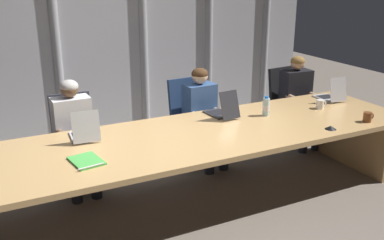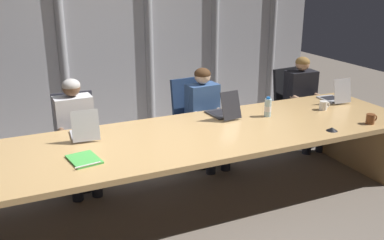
{
  "view_description": "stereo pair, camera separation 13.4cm",
  "coord_description": "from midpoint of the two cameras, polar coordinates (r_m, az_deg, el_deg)",
  "views": [
    {
      "loc": [
        -1.52,
        -3.46,
        2.18
      ],
      "look_at": [
        0.26,
        0.12,
        0.83
      ],
      "focal_mm": 41.1,
      "sensor_mm": 36.0,
      "label": 1
    },
    {
      "loc": [
        -1.4,
        -3.52,
        2.18
      ],
      "look_at": [
        0.26,
        0.12,
        0.83
      ],
      "focal_mm": 41.1,
      "sensor_mm": 36.0,
      "label": 2
    }
  ],
  "objects": [
    {
      "name": "coffee_mug_near",
      "position": [
        4.79,
        22.92,
        0.13
      ],
      "size": [
        0.13,
        0.08,
        0.1
      ],
      "color": "brown",
      "rests_on": "conference_table"
    },
    {
      "name": "curtain_backdrop",
      "position": [
        6.22,
        -10.86,
        10.37
      ],
      "size": [
        6.69,
        0.17,
        2.63
      ],
      "color": "#B2B2B7",
      "rests_on": "ground_plane"
    },
    {
      "name": "laptop_right_mid",
      "position": [
        5.47,
        18.73,
        2.9
      ],
      "size": [
        0.25,
        0.38,
        0.3
      ],
      "rotation": [
        0.0,
        0.0,
        1.5
      ],
      "color": "#BCBCC1",
      "rests_on": "conference_table"
    },
    {
      "name": "laptop_center",
      "position": [
        4.65,
        4.93,
        1.14
      ],
      "size": [
        0.25,
        0.42,
        0.3
      ],
      "rotation": [
        0.0,
        0.0,
        1.65
      ],
      "color": "#2D2D33",
      "rests_on": "conference_table"
    },
    {
      "name": "office_chair_left_mid",
      "position": [
        4.9,
        -13.78,
        -3.74
      ],
      "size": [
        0.6,
        0.6,
        0.95
      ],
      "rotation": [
        0.0,
        0.0,
        -1.62
      ],
      "color": "#2D2D38",
      "rests_on": "ground_plane"
    },
    {
      "name": "office_chair_right_mid",
      "position": [
        6.03,
        13.69,
        0.62
      ],
      "size": [
        0.6,
        0.6,
        0.97
      ],
      "rotation": [
        0.0,
        0.0,
        -1.47
      ],
      "color": "black",
      "rests_on": "ground_plane"
    },
    {
      "name": "spiral_notepad",
      "position": [
        3.67,
        -12.79,
        -5.03
      ],
      "size": [
        0.26,
        0.34,
        0.03
      ],
      "rotation": [
        0.0,
        0.0,
        0.16
      ],
      "color": "#4CB74C",
      "rests_on": "conference_table"
    },
    {
      "name": "person_right_mid",
      "position": [
        5.84,
        14.97,
        2.91
      ],
      "size": [
        0.42,
        0.56,
        1.16
      ],
      "rotation": [
        0.0,
        0.0,
        -1.64
      ],
      "color": "black",
      "rests_on": "ground_plane"
    },
    {
      "name": "laptop_left_mid",
      "position": [
        4.14,
        -12.86,
        -1.5
      ],
      "size": [
        0.27,
        0.37,
        0.29
      ],
      "rotation": [
        0.0,
        0.0,
        1.49
      ],
      "color": "#BCBCC1",
      "rests_on": "conference_table"
    },
    {
      "name": "person_left_mid",
      "position": [
        4.64,
        -13.95,
        -1.09
      ],
      "size": [
        0.4,
        0.55,
        1.16
      ],
      "rotation": [
        0.0,
        0.0,
        -1.54
      ],
      "color": "silver",
      "rests_on": "ground_plane"
    },
    {
      "name": "person_center",
      "position": [
        5.09,
        2.61,
        1.13
      ],
      "size": [
        0.4,
        0.56,
        1.14
      ],
      "rotation": [
        0.0,
        0.0,
        -1.5
      ],
      "color": "#335184",
      "rests_on": "ground_plane"
    },
    {
      "name": "conference_mic_left_side",
      "position": [
        4.45,
        18.53,
        -1.13
      ],
      "size": [
        0.11,
        0.11,
        0.03
      ],
      "primitive_type": "cone",
      "color": "black",
      "rests_on": "conference_table"
    },
    {
      "name": "office_chair_center",
      "position": [
        5.29,
        1.1,
        -1.38
      ],
      "size": [
        0.6,
        0.6,
        0.97
      ],
      "rotation": [
        0.0,
        0.0,
        -1.5
      ],
      "color": "navy",
      "rests_on": "ground_plane"
    },
    {
      "name": "water_bottle_primary",
      "position": [
        4.7,
        10.62,
        1.58
      ],
      "size": [
        0.07,
        0.07,
        0.21
      ],
      "color": "silver",
      "rests_on": "conference_table"
    },
    {
      "name": "conference_table",
      "position": [
        4.1,
        -1.7,
        -3.9
      ],
      "size": [
        5.07,
        1.25,
        0.73
      ],
      "color": "tan",
      "rests_on": "ground_plane"
    },
    {
      "name": "coffee_mug_far",
      "position": [
        5.09,
        17.43,
        1.81
      ],
      "size": [
        0.13,
        0.09,
        0.1
      ],
      "color": "white",
      "rests_on": "conference_table"
    },
    {
      "name": "ground_plane",
      "position": [
        4.37,
        -1.62,
        -11.27
      ],
      "size": [
        13.38,
        13.38,
        0.0
      ],
      "primitive_type": "plane",
      "color": "#6B6056"
    }
  ]
}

